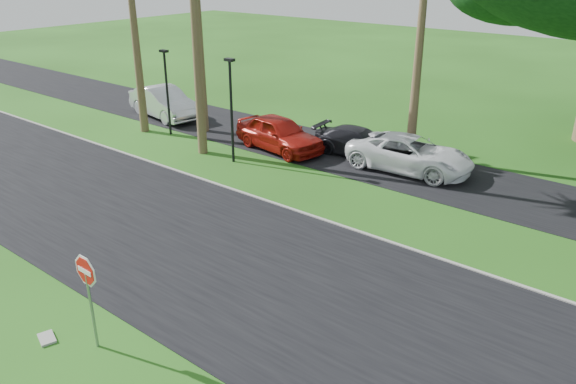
{
  "coord_description": "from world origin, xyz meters",
  "views": [
    {
      "loc": [
        10.95,
        -8.71,
        8.72
      ],
      "look_at": [
        0.8,
        3.98,
        1.8
      ],
      "focal_mm": 35.0,
      "sensor_mm": 36.0,
      "label": 1
    }
  ],
  "objects_px": {
    "car_silver": "(164,103)",
    "car_dark": "(359,142)",
    "car_minivan": "(410,154)",
    "stop_sign_near": "(88,283)",
    "car_red": "(279,134)"
  },
  "relations": [
    {
      "from": "stop_sign_near",
      "to": "car_red",
      "type": "relative_size",
      "value": 0.55
    },
    {
      "from": "car_minivan",
      "to": "car_silver",
      "type": "bearing_deg",
      "value": 89.73
    },
    {
      "from": "car_red",
      "to": "car_dark",
      "type": "xyz_separation_m",
      "value": [
        3.39,
        1.74,
        -0.18
      ]
    },
    {
      "from": "car_silver",
      "to": "car_dark",
      "type": "height_order",
      "value": "car_silver"
    },
    {
      "from": "car_silver",
      "to": "car_minivan",
      "type": "bearing_deg",
      "value": -76.42
    },
    {
      "from": "car_red",
      "to": "car_minivan",
      "type": "height_order",
      "value": "car_red"
    },
    {
      "from": "car_dark",
      "to": "car_silver",
      "type": "bearing_deg",
      "value": 90.99
    },
    {
      "from": "car_silver",
      "to": "car_dark",
      "type": "bearing_deg",
      "value": -73.92
    },
    {
      "from": "car_silver",
      "to": "car_red",
      "type": "distance_m",
      "value": 8.87
    },
    {
      "from": "stop_sign_near",
      "to": "car_red",
      "type": "height_order",
      "value": "stop_sign_near"
    },
    {
      "from": "car_dark",
      "to": "car_minivan",
      "type": "height_order",
      "value": "car_minivan"
    },
    {
      "from": "car_red",
      "to": "car_dark",
      "type": "distance_m",
      "value": 3.82
    },
    {
      "from": "stop_sign_near",
      "to": "car_red",
      "type": "distance_m",
      "value": 15.27
    },
    {
      "from": "car_silver",
      "to": "car_dark",
      "type": "distance_m",
      "value": 12.33
    },
    {
      "from": "car_dark",
      "to": "stop_sign_near",
      "type": "bearing_deg",
      "value": -176.23
    }
  ]
}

